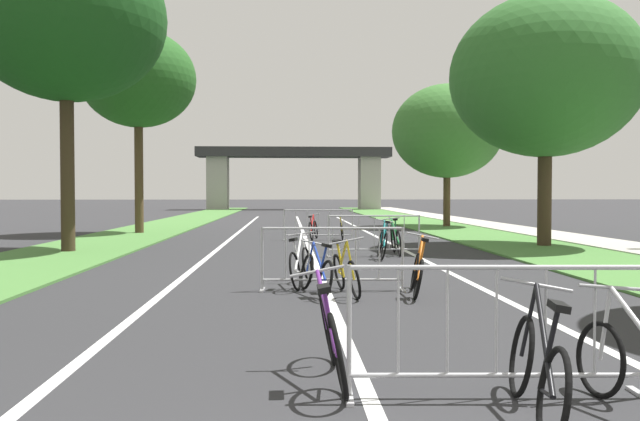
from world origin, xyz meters
The scene contains 25 objects.
grass_verge_left centered at (-6.48, 29.33, 0.03)m, with size 3.39×71.71×0.05m, color #477A38.
grass_verge_right centered at (6.48, 29.33, 0.03)m, with size 3.39×71.71×0.05m, color #477A38.
sidewalk_path_right centered at (9.23, 29.33, 0.04)m, with size 2.12×71.71×0.08m, color #ADA89E.
lane_stripe_center centered at (0.00, 20.74, 0.00)m, with size 0.14×41.48×0.01m, color silver.
lane_stripe_right_lane centered at (2.63, 20.74, 0.00)m, with size 0.14×41.48×0.01m, color silver.
lane_stripe_left_lane centered at (-2.63, 20.74, 0.00)m, with size 0.14×41.48×0.01m, color silver.
overpass_bridge centered at (0.00, 59.26, 4.11)m, with size 18.40×3.30×5.92m.
tree_left_cypress_far centered at (-6.53, 15.76, 6.28)m, with size 5.28×5.28×8.55m.
tree_left_pine_near centered at (-6.44, 23.59, 6.04)m, with size 4.46×4.46×7.96m.
tree_right_oak_mid centered at (6.99, 16.89, 5.05)m, with size 5.62×5.62×7.45m.
tree_right_maple_mid centered at (6.83, 27.83, 4.49)m, with size 5.15×5.15×6.69m.
crowd_barrier_nearest centered at (1.00, 3.27, 0.52)m, with size 2.39×0.56×1.05m.
crowd_barrier_second centered at (0.10, 8.80, 0.52)m, with size 2.39×0.53×1.05m.
crowd_barrier_third centered at (1.55, 14.34, 0.52)m, with size 2.38×0.50×1.05m.
crowd_barrier_fourth centered at (0.41, 19.87, 0.52)m, with size 2.38×0.47×1.05m.
bicycle_yellow_0 centered at (1.24, 20.32, 0.35)m, with size 0.44×1.62×0.85m.
bicycle_red_1 centered at (0.25, 20.28, 0.35)m, with size 0.47×1.63×0.89m.
bicycle_purple_2 centered at (-0.26, 3.79, 0.38)m, with size 0.51×1.68×0.95m.
bicycle_orange_3 centered at (1.41, 8.29, 0.36)m, with size 0.66×1.67×0.97m.
bicycle_black_4 centered at (1.12, 2.78, 0.37)m, with size 0.67×1.68×0.96m.
bicycle_green_5 centered at (2.19, 14.84, 0.38)m, with size 0.46×1.74×0.96m.
bicycle_blue_6 centered at (-0.19, 8.39, 0.34)m, with size 0.55×1.66×0.84m.
bicycle_teal_7 centered at (1.71, 13.95, 0.38)m, with size 0.49×1.75×0.95m.
bicycle_white_9 centered at (-0.41, 9.27, 0.37)m, with size 0.52×1.63×0.94m.
bicycle_yellow_10 centered at (0.28, 8.38, 0.35)m, with size 0.53×1.62×0.95m.
Camera 1 is at (-0.64, -1.60, 1.61)m, focal length 35.67 mm.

